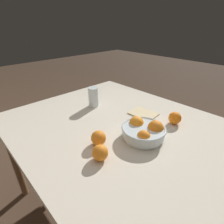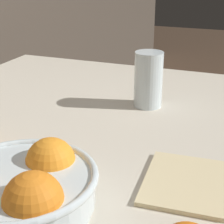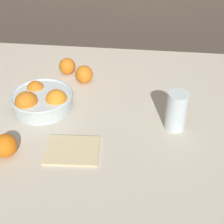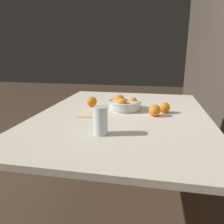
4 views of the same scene
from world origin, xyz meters
name	(u,v)px [view 2 (image 2 of 4)]	position (x,y,z in m)	size (l,w,h in m)	color
dining_table	(59,204)	(0.00, 0.00, 0.69)	(1.49, 1.11, 0.75)	beige
fruit_bowl	(24,189)	(-0.11, -0.01, 0.79)	(0.23, 0.23, 0.10)	silver
juice_glass	(148,82)	(0.38, -0.06, 0.82)	(0.07, 0.07, 0.14)	#F4A314
napkin	(185,182)	(0.05, -0.22, 0.75)	(0.17, 0.14, 0.01)	beige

